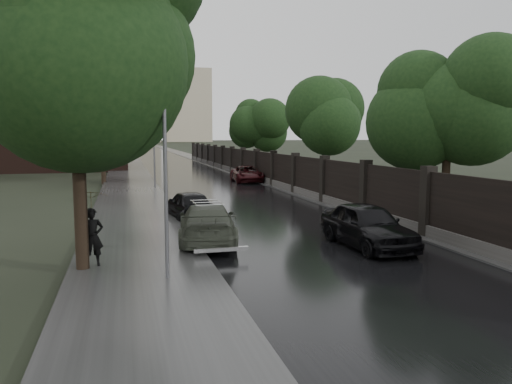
% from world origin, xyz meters
% --- Properties ---
extents(ground, '(800.00, 800.00, 0.00)m').
position_xyz_m(ground, '(0.00, 0.00, 0.00)').
color(ground, black).
rests_on(ground, ground).
extents(road, '(8.00, 420.00, 0.02)m').
position_xyz_m(road, '(0.00, 190.00, 0.01)').
color(road, black).
rests_on(road, ground).
extents(sidewalk_left, '(4.00, 420.00, 0.16)m').
position_xyz_m(sidewalk_left, '(-6.00, 190.00, 0.08)').
color(sidewalk_left, '#2D2D2D').
rests_on(sidewalk_left, ground).
extents(verge_right, '(3.00, 420.00, 0.08)m').
position_xyz_m(verge_right, '(5.50, 190.00, 0.04)').
color(verge_right, '#2D2D2D').
rests_on(verge_right, ground).
extents(fence_right, '(0.45, 75.72, 2.70)m').
position_xyz_m(fence_right, '(4.60, 32.01, 1.01)').
color(fence_right, '#383533').
rests_on(fence_right, ground).
extents(tree_left_near, '(5.44, 5.44, 9.16)m').
position_xyz_m(tree_left_near, '(-7.60, 3.00, 6.42)').
color(tree_left_near, black).
rests_on(tree_left_near, ground).
extents(tree_left_far, '(4.25, 4.25, 7.39)m').
position_xyz_m(tree_left_far, '(-8.00, 30.00, 5.24)').
color(tree_left_far, black).
rests_on(tree_left_far, ground).
extents(tree_right_a, '(4.08, 4.08, 7.01)m').
position_xyz_m(tree_right_a, '(7.50, 8.00, 4.95)').
color(tree_right_a, black).
rests_on(tree_right_a, ground).
extents(tree_right_b, '(4.08, 4.08, 7.01)m').
position_xyz_m(tree_right_b, '(7.50, 22.00, 4.95)').
color(tree_right_b, black).
rests_on(tree_right_b, ground).
extents(tree_right_c, '(4.08, 4.08, 7.01)m').
position_xyz_m(tree_right_c, '(7.50, 40.00, 4.95)').
color(tree_right_c, black).
rests_on(tree_right_c, ground).
extents(lamp_post, '(0.25, 0.12, 5.11)m').
position_xyz_m(lamp_post, '(-5.40, 1.50, 2.67)').
color(lamp_post, '#59595E').
rests_on(lamp_post, ground).
extents(traffic_light, '(0.16, 0.32, 4.00)m').
position_xyz_m(traffic_light, '(-4.30, 24.99, 2.40)').
color(traffic_light, '#59595E').
rests_on(traffic_light, ground).
extents(brick_building, '(24.00, 18.00, 20.00)m').
position_xyz_m(brick_building, '(-18.00, 52.00, 10.00)').
color(brick_building, black).
rests_on(brick_building, ground).
extents(stalinist_tower, '(92.00, 30.00, 159.00)m').
position_xyz_m(stalinist_tower, '(0.00, 300.00, 38.38)').
color(stalinist_tower, tan).
rests_on(stalinist_tower, ground).
extents(volga_sedan, '(2.63, 5.10, 1.42)m').
position_xyz_m(volga_sedan, '(-3.60, 6.12, 0.71)').
color(volga_sedan, '#3C4134').
rests_on(volga_sedan, ground).
extents(hatchback_left, '(2.14, 4.17, 1.36)m').
position_xyz_m(hatchback_left, '(-3.60, 11.37, 0.68)').
color(hatchback_left, black).
rests_on(hatchback_left, ground).
extents(car_right_near, '(2.01, 4.60, 1.54)m').
position_xyz_m(car_right_near, '(1.60, 4.01, 0.77)').
color(car_right_near, black).
rests_on(car_right_near, ground).
extents(car_right_far, '(2.48, 4.94, 1.34)m').
position_xyz_m(car_right_far, '(3.40, 28.58, 0.67)').
color(car_right_far, black).
rests_on(car_right_far, ground).
extents(pedestrian_umbrella, '(1.08, 1.10, 2.59)m').
position_xyz_m(pedestrian_umbrella, '(-7.33, 3.23, 1.88)').
color(pedestrian_umbrella, black).
rests_on(pedestrian_umbrella, sidewalk_left).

